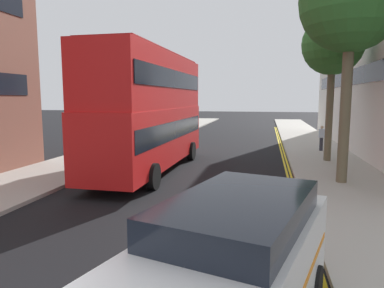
# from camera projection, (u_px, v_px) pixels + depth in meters

# --- Properties ---
(sidewalk_right) EXTENTS (4.00, 80.00, 0.14)m
(sidewalk_right) POSITION_uv_depth(u_px,v_px,m) (334.00, 169.00, 17.11)
(sidewalk_right) COLOR #ADA89E
(sidewalk_right) RESTS_ON ground
(sidewalk_left) EXTENTS (4.00, 80.00, 0.14)m
(sidewalk_left) POSITION_uv_depth(u_px,v_px,m) (89.00, 160.00, 19.79)
(sidewalk_left) COLOR #ADA89E
(sidewalk_left) RESTS_ON ground
(kerb_line_outer) EXTENTS (0.10, 56.00, 0.01)m
(kerb_line_outer) POSITION_uv_depth(u_px,v_px,m) (292.00, 178.00, 15.61)
(kerb_line_outer) COLOR yellow
(kerb_line_outer) RESTS_ON ground
(kerb_line_inner) EXTENTS (0.10, 56.00, 0.01)m
(kerb_line_inner) POSITION_uv_depth(u_px,v_px,m) (288.00, 178.00, 15.65)
(kerb_line_inner) COLOR yellow
(kerb_line_inner) RESTS_ON ground
(double_decker_bus_away) EXTENTS (2.89, 10.84, 5.64)m
(double_decker_bus_away) POSITION_uv_depth(u_px,v_px,m) (151.00, 108.00, 16.73)
(double_decker_bus_away) COLOR red
(double_decker_bus_away) RESTS_ON ground
(taxi_minivan) EXTENTS (3.09, 5.14, 2.12)m
(taxi_minivan) POSITION_uv_depth(u_px,v_px,m) (233.00, 272.00, 4.99)
(taxi_minivan) COLOR white
(taxi_minivan) RESTS_ON ground
(pedestrian_far) EXTENTS (0.34, 0.22, 1.62)m
(pedestrian_far) POSITION_uv_depth(u_px,v_px,m) (321.00, 138.00, 22.64)
(pedestrian_far) COLOR #2D2D38
(pedestrian_far) RESTS_ON sidewalk_right
(street_tree_near) EXTENTS (3.19, 3.19, 7.77)m
(street_tree_near) POSITION_uv_depth(u_px,v_px,m) (333.00, 46.00, 18.39)
(street_tree_near) COLOR #6B6047
(street_tree_near) RESTS_ON sidewalk_right
(street_tree_mid) EXTENTS (3.91, 3.91, 9.03)m
(street_tree_mid) POSITION_uv_depth(u_px,v_px,m) (351.00, 2.00, 13.36)
(street_tree_mid) COLOR #6B6047
(street_tree_mid) RESTS_ON sidewalk_right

